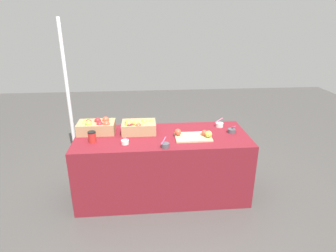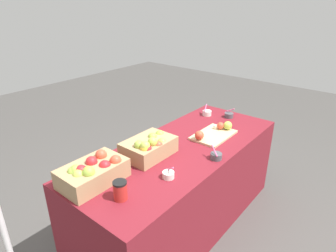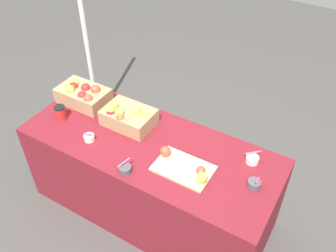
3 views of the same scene
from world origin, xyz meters
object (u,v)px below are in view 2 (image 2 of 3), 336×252
Objects in this scene: apple_crate_left at (92,172)px; cutting_board_front at (214,133)px; coffee_cup at (120,190)px; sample_bowl_extra at (168,175)px; apple_crate_middle at (149,147)px; sample_bowl_mid at (216,156)px; sample_bowl_near at (229,115)px; sample_bowl_far at (207,113)px.

apple_crate_left reaches higher than cutting_board_front.
cutting_board_front is 3.38× the size of coffee_cup.
sample_bowl_extra is (-0.74, -0.10, -0.00)m from cutting_board_front.
sample_bowl_mid is at bearing -56.63° from apple_crate_middle.
cutting_board_front is 1.08m from coffee_cup.
coffee_cup reaches higher than cutting_board_front.
sample_bowl_near is (1.52, -0.13, -0.05)m from apple_crate_left.
cutting_board_front is at bearing -12.37° from apple_crate_left.
apple_crate_left reaches higher than sample_bowl_mid.
sample_bowl_mid is 0.86m from sample_bowl_far.
sample_bowl_far reaches higher than cutting_board_front.
sample_bowl_mid is 0.42m from sample_bowl_extra.
coffee_cup is at bearing 167.17° from sample_bowl_extra.
apple_crate_middle is at bearing 123.37° from sample_bowl_mid.
coffee_cup is at bearing -175.44° from sample_bowl_near.
sample_bowl_far is (0.96, 0.10, -0.05)m from apple_crate_middle.
sample_bowl_near is at bearing -65.88° from sample_bowl_far.
sample_bowl_far is 1.16m from sample_bowl_extra.
apple_crate_left is 1.03× the size of cutting_board_front.
sample_bowl_near is 0.21m from sample_bowl_far.
coffee_cup is at bearing -167.52° from sample_bowl_far.
apple_crate_middle is at bearing 65.08° from sample_bowl_extra.
sample_bowl_mid is at bearing -157.90° from sample_bowl_near.
apple_crate_middle reaches higher than sample_bowl_near.
apple_crate_middle reaches higher than coffee_cup.
sample_bowl_far is at bearing 36.59° from sample_bowl_mid.
cutting_board_front is 0.46m from sample_bowl_far.
apple_crate_middle is 1.05m from sample_bowl_near.
apple_crate_middle is 3.80× the size of sample_bowl_mid.
apple_crate_left is 1.09× the size of apple_crate_middle.
sample_bowl_near and sample_bowl_extra have the same top height.
sample_bowl_near is at bearing -5.05° from apple_crate_left.
sample_bowl_extra is at bearing -160.09° from sample_bowl_far.
sample_bowl_far is (1.43, 0.06, -0.05)m from apple_crate_left.
sample_bowl_mid is (0.74, -0.45, -0.05)m from apple_crate_left.
sample_bowl_far is 0.87× the size of coffee_cup.
sample_bowl_mid is at bearing -143.41° from sample_bowl_far.
sample_bowl_mid is 0.77m from coffee_cup.
apple_crate_left is 3.49× the size of coffee_cup.
apple_crate_middle is at bearing -5.12° from apple_crate_left.
sample_bowl_far reaches higher than sample_bowl_near.
cutting_board_front is at bearing -17.85° from apple_crate_middle.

